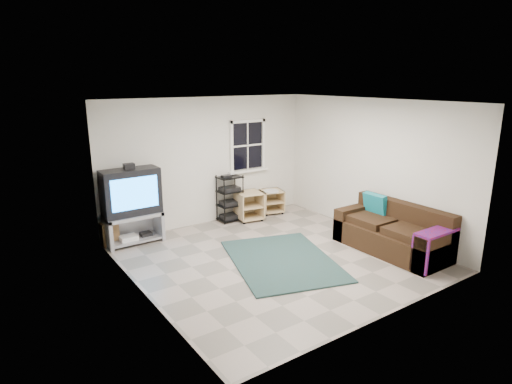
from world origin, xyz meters
TOP-DOWN VIEW (x-y plane):
  - room at (0.95, 2.27)m, footprint 4.60×4.62m
  - tv_unit at (-1.74, 2.02)m, footprint 1.02×0.51m
  - av_rack at (0.38, 2.10)m, footprint 0.50×0.36m
  - side_table_left at (0.75, 1.95)m, footprint 0.59×0.59m
  - side_table_right at (1.44, 2.07)m, footprint 0.58×0.58m
  - sofa at (1.87, -0.94)m, footprint 0.88×1.99m
  - shag_rug at (0.00, -0.20)m, footprint 2.17×2.57m
  - paper_bag at (-2.15, 2.15)m, footprint 0.31×0.21m

SIDE VIEW (x-z plane):
  - shag_rug at x=0.00m, z-range 0.00..0.03m
  - paper_bag at x=-2.15m, z-range 0.00..0.43m
  - side_table_right at x=1.44m, z-range 0.03..0.58m
  - sofa at x=1.87m, z-range -0.13..0.78m
  - side_table_left at x=0.75m, z-range 0.02..0.63m
  - av_rack at x=0.38m, z-range -0.07..0.93m
  - tv_unit at x=-1.74m, z-range 0.07..1.57m
  - room at x=0.95m, z-range -0.82..3.78m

